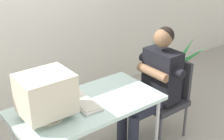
% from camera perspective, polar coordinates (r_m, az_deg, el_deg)
% --- Properties ---
extents(desk, '(1.35, 0.69, 0.73)m').
position_cam_1_polar(desk, '(2.78, -4.56, -7.14)').
color(desk, '#B7B7BC').
rests_on(desk, ground_plane).
extents(crt_monitor, '(0.43, 0.34, 0.39)m').
position_cam_1_polar(crt_monitor, '(2.48, -12.12, -4.45)').
color(crt_monitor, beige).
rests_on(crt_monitor, desk).
extents(keyboard, '(0.20, 0.46, 0.03)m').
position_cam_1_polar(keyboard, '(2.75, -5.60, -5.88)').
color(keyboard, silver).
rests_on(keyboard, desk).
extents(office_chair, '(0.46, 0.46, 0.89)m').
position_cam_1_polar(office_chair, '(3.43, 10.00, -4.47)').
color(office_chair, '#4C4C51').
rests_on(office_chair, ground_plane).
extents(person_seated, '(0.75, 0.59, 1.28)m').
position_cam_1_polar(person_seated, '(3.21, 7.73, -2.62)').
color(person_seated, black).
rests_on(person_seated, ground_plane).
extents(potted_plant, '(0.78, 0.78, 0.95)m').
position_cam_1_polar(potted_plant, '(4.09, 11.47, -1.00)').
color(potted_plant, '#9E6647').
rests_on(potted_plant, ground_plane).
extents(desk_mug, '(0.08, 0.09, 0.08)m').
position_cam_1_polar(desk_mug, '(2.89, -8.73, -3.93)').
color(desk_mug, white).
rests_on(desk_mug, desk).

